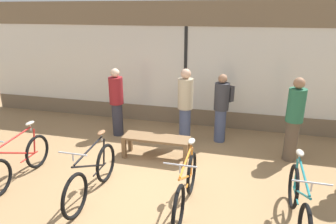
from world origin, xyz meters
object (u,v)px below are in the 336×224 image
(bicycle_right, at_px, (186,187))
(display_bench, at_px, (156,141))
(bicycle_far_right, at_px, (299,204))
(bicycle_left, at_px, (92,176))
(customer_near_rack, at_px, (294,117))
(customer_mid_floor, at_px, (117,101))
(customer_by_window, at_px, (185,105))
(customer_near_bench, at_px, (222,106))
(bicycle_far_left, at_px, (19,162))

(bicycle_right, xyz_separation_m, display_bench, (-0.94, 1.55, -0.00))
(bicycle_far_right, relative_size, display_bench, 1.25)
(bicycle_left, relative_size, customer_near_rack, 1.00)
(bicycle_far_right, bearing_deg, customer_mid_floor, 147.14)
(bicycle_left, xyz_separation_m, display_bench, (0.64, 1.59, 0.00))
(bicycle_far_right, distance_m, display_bench, 3.00)
(bicycle_right, height_order, customer_by_window, customer_by_window)
(bicycle_far_right, distance_m, customer_near_bench, 3.10)
(bicycle_far_left, height_order, customer_mid_floor, customer_mid_floor)
(bicycle_far_left, distance_m, customer_near_rack, 5.36)
(bicycle_far_right, relative_size, customer_near_rack, 1.00)
(bicycle_right, relative_size, customer_near_bench, 1.07)
(bicycle_right, relative_size, customer_mid_floor, 1.03)
(customer_by_window, bearing_deg, customer_near_rack, -5.88)
(display_bench, distance_m, customer_near_bench, 1.79)
(bicycle_far_left, height_order, customer_near_rack, customer_near_rack)
(display_bench, xyz_separation_m, customer_mid_floor, (-1.28, 0.94, 0.50))
(bicycle_far_left, xyz_separation_m, customer_near_rack, (4.89, 2.10, 0.58))
(bicycle_left, height_order, customer_near_bench, customer_near_bench)
(bicycle_far_left, relative_size, customer_mid_floor, 1.01)
(customer_mid_floor, height_order, customer_near_bench, customer_mid_floor)
(customer_near_rack, xyz_separation_m, customer_by_window, (-2.29, 0.24, -0.01))
(bicycle_left, height_order, bicycle_right, bicycle_right)
(customer_near_rack, xyz_separation_m, customer_near_bench, (-1.49, 0.58, -0.08))
(bicycle_far_right, bearing_deg, bicycle_left, -179.27)
(bicycle_left, xyz_separation_m, customer_near_rack, (3.36, 2.22, 0.57))
(bicycle_far_right, bearing_deg, customer_near_bench, 115.99)
(bicycle_right, height_order, display_bench, bicycle_right)
(bicycle_far_right, xyz_separation_m, customer_near_bench, (-1.34, 2.76, 0.49))
(bicycle_far_left, height_order, customer_by_window, customer_by_window)
(display_bench, height_order, customer_near_bench, customer_near_bench)
(bicycle_left, bearing_deg, customer_near_rack, 33.45)
(display_bench, relative_size, customer_near_bench, 0.86)
(bicycle_far_left, relative_size, bicycle_left, 0.98)
(customer_near_rack, bearing_deg, customer_by_window, 174.12)
(customer_by_window, bearing_deg, bicycle_right, -78.18)
(customer_mid_floor, bearing_deg, customer_near_bench, 6.08)
(bicycle_far_left, xyz_separation_m, bicycle_far_right, (4.74, -0.08, 0.02))
(customer_by_window, height_order, customer_near_bench, customer_by_window)
(display_bench, height_order, customer_by_window, customer_by_window)
(customer_near_bench, bearing_deg, display_bench, -135.38)
(bicycle_far_right, xyz_separation_m, customer_mid_floor, (-3.85, 2.49, 0.50))
(bicycle_far_left, distance_m, customer_by_window, 3.54)
(customer_mid_floor, bearing_deg, bicycle_right, -48.27)
(bicycle_right, height_order, customer_mid_floor, customer_mid_floor)
(bicycle_far_right, xyz_separation_m, customer_near_rack, (0.15, 2.18, 0.56))
(bicycle_right, distance_m, customer_near_rack, 2.87)
(customer_by_window, distance_m, customer_near_bench, 0.87)
(bicycle_right, bearing_deg, bicycle_far_left, 178.47)
(bicycle_left, bearing_deg, display_bench, 68.05)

